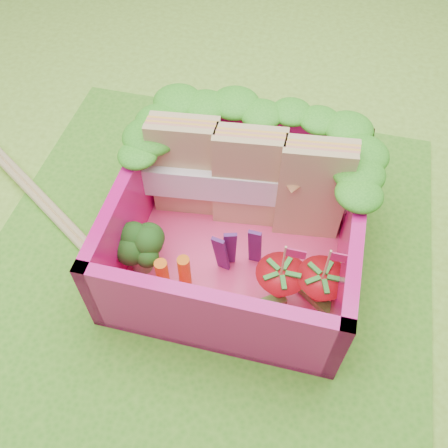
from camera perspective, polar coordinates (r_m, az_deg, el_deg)
name	(u,v)px	position (r m, az deg, el deg)	size (l,w,h in m)	color
ground	(209,255)	(3.03, -1.70, -3.61)	(14.00, 14.00, 0.00)	#7DB031
placemat	(209,254)	(3.02, -1.70, -3.45)	(2.60, 2.60, 0.03)	#4BA124
bento_floor	(237,249)	(2.99, 1.50, -2.88)	(1.30, 1.30, 0.05)	#FF417D
bento_box	(238,224)	(2.78, 1.60, -0.01)	(1.30, 1.30, 0.55)	#DC1279
lettuce_ruffle	(257,126)	(2.84, 3.80, 11.14)	(1.43, 0.77, 0.11)	#298A19
sandwich_stack	(249,179)	(2.86, 2.85, 5.15)	(1.24, 0.31, 0.68)	tan
broccoli	(139,249)	(2.78, -9.74, -2.78)	(0.33, 0.33, 0.26)	#65A14E
carrot_sticks	(173,274)	(2.73, -5.84, -5.69)	(0.17, 0.13, 0.26)	#FF6115
purple_wedges	(235,250)	(2.72, 1.30, -2.97)	(0.24, 0.12, 0.38)	#551B5F
strawberry_left	(279,286)	(2.68, 6.33, -7.02)	(0.27, 0.27, 0.51)	red
strawberry_right	(319,290)	(2.70, 10.82, -7.39)	(0.27, 0.27, 0.51)	red
snap_peas	(299,291)	(2.81, 8.54, -7.56)	(0.61, 0.56, 0.05)	#5FB438
chopsticks	(60,219)	(3.28, -18.21, 0.52)	(1.75, 1.12, 0.05)	#D2C073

